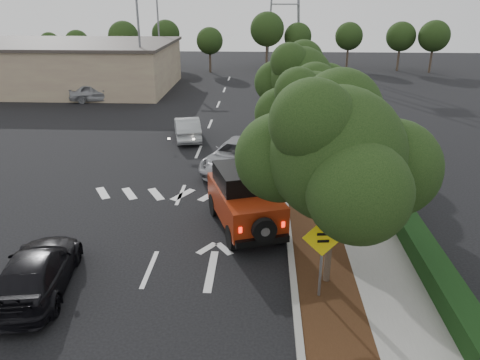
# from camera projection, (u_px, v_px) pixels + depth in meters

# --- Properties ---
(ground) EXTENTS (120.00, 120.00, 0.00)m
(ground) POSITION_uv_depth(u_px,v_px,m) (150.00, 269.00, 15.10)
(ground) COLOR black
(ground) RESTS_ON ground
(curb) EXTENTS (0.20, 70.00, 0.15)m
(curb) POSITION_uv_depth(u_px,v_px,m) (281.00, 152.00, 25.99)
(curb) COLOR #9E9B93
(curb) RESTS_ON ground
(planting_strip) EXTENTS (1.80, 70.00, 0.12)m
(planting_strip) POSITION_uv_depth(u_px,v_px,m) (299.00, 152.00, 25.95)
(planting_strip) COLOR black
(planting_strip) RESTS_ON ground
(sidewalk) EXTENTS (2.00, 70.00, 0.12)m
(sidewalk) POSITION_uv_depth(u_px,v_px,m) (333.00, 153.00, 25.86)
(sidewalk) COLOR gray
(sidewalk) RESTS_ON ground
(hedge) EXTENTS (0.80, 70.00, 0.80)m
(hedge) POSITION_uv_depth(u_px,v_px,m) (359.00, 147.00, 25.67)
(hedge) COLOR black
(hedge) RESTS_ON ground
(commercial_building) EXTENTS (22.00, 12.00, 4.00)m
(commercial_building) POSITION_uv_depth(u_px,v_px,m) (50.00, 66.00, 42.89)
(commercial_building) COLOR gray
(commercial_building) RESTS_ON ground
(transmission_tower) EXTENTS (7.00, 4.00, 28.00)m
(transmission_tower) POSITION_uv_depth(u_px,v_px,m) (283.00, 63.00, 59.31)
(transmission_tower) COLOR slate
(transmission_tower) RESTS_ON ground
(street_tree_near) EXTENTS (3.80, 3.80, 5.92)m
(street_tree_near) POSITION_uv_depth(u_px,v_px,m) (326.00, 283.00, 14.38)
(street_tree_near) COLOR black
(street_tree_near) RESTS_ON ground
(street_tree_mid) EXTENTS (3.20, 3.20, 5.32)m
(street_tree_mid) POSITION_uv_depth(u_px,v_px,m) (307.00, 193.00, 20.87)
(street_tree_mid) COLOR black
(street_tree_mid) RESTS_ON ground
(street_tree_far) EXTENTS (3.40, 3.40, 5.62)m
(street_tree_far) POSITION_uv_depth(u_px,v_px,m) (297.00, 148.00, 26.89)
(street_tree_far) COLOR black
(street_tree_far) RESTS_ON ground
(light_pole_a) EXTENTS (2.00, 0.22, 9.00)m
(light_pole_a) POSITION_uv_depth(u_px,v_px,m) (144.00, 98.00, 39.50)
(light_pole_a) COLOR slate
(light_pole_a) RESTS_ON ground
(light_pole_b) EXTENTS (2.00, 0.22, 9.00)m
(light_pole_b) POSITION_uv_depth(u_px,v_px,m) (161.00, 75.00, 50.66)
(light_pole_b) COLOR slate
(light_pole_b) RESTS_ON ground
(red_jeep) EXTENTS (3.17, 4.68, 2.29)m
(red_jeep) POSITION_uv_depth(u_px,v_px,m) (243.00, 197.00, 17.54)
(red_jeep) COLOR black
(red_jeep) RESTS_ON ground
(silver_suv_ahead) EXTENTS (3.98, 5.73, 1.45)m
(silver_suv_ahead) POSITION_uv_depth(u_px,v_px,m) (237.00, 156.00, 23.34)
(silver_suv_ahead) COLOR #999AA0
(silver_suv_ahead) RESTS_ON ground
(black_suv_oncoming) EXTENTS (2.53, 4.81, 1.33)m
(black_suv_oncoming) POSITION_uv_depth(u_px,v_px,m) (37.00, 271.00, 13.81)
(black_suv_oncoming) COLOR black
(black_suv_oncoming) RESTS_ON ground
(silver_sedan_oncoming) EXTENTS (2.32, 4.32, 1.35)m
(silver_sedan_oncoming) POSITION_uv_depth(u_px,v_px,m) (187.00, 128.00, 28.34)
(silver_sedan_oncoming) COLOR #A3A6AB
(silver_sedan_oncoming) RESTS_ON ground
(parked_suv) EXTENTS (4.74, 2.70, 1.52)m
(parked_suv) POSITION_uv_depth(u_px,v_px,m) (98.00, 92.00, 38.13)
(parked_suv) COLOR #929499
(parked_suv) RESTS_ON ground
(speed_hump_sign) EXTENTS (1.17, 0.16, 2.51)m
(speed_hump_sign) POSITION_uv_depth(u_px,v_px,m) (323.00, 247.00, 12.98)
(speed_hump_sign) COLOR slate
(speed_hump_sign) RESTS_ON ground
(terracotta_planter) EXTENTS (0.78, 0.78, 1.36)m
(terracotta_planter) POSITION_uv_depth(u_px,v_px,m) (392.00, 208.00, 17.22)
(terracotta_planter) COLOR brown
(terracotta_planter) RESTS_ON ground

